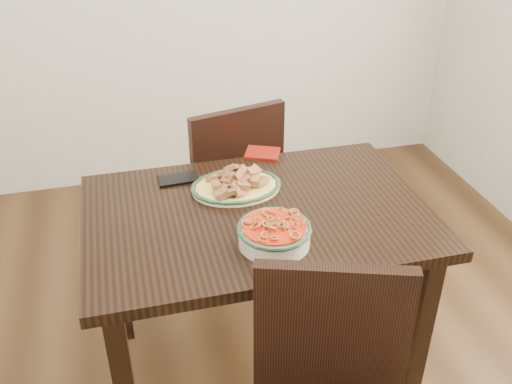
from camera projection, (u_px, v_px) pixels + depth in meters
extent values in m
cube|color=black|center=(257.00, 215.00, 1.92)|extent=(1.15, 0.77, 0.04)
cube|color=black|center=(419.00, 334.00, 1.96)|extent=(0.06, 0.06, 0.71)
cube|color=black|center=(117.00, 270.00, 2.26)|extent=(0.06, 0.06, 0.71)
cube|color=black|center=(351.00, 234.00, 2.47)|extent=(0.06, 0.06, 0.71)
cube|color=black|center=(221.00, 187.00, 2.67)|extent=(0.51, 0.51, 0.04)
cube|color=black|center=(238.00, 201.00, 2.98)|extent=(0.04, 0.04, 0.41)
cube|color=black|center=(177.00, 218.00, 2.84)|extent=(0.04, 0.04, 0.41)
cube|color=black|center=(270.00, 235.00, 2.72)|extent=(0.04, 0.04, 0.41)
cube|color=black|center=(205.00, 255.00, 2.59)|extent=(0.04, 0.04, 0.41)
cube|color=black|center=(238.00, 158.00, 2.40)|extent=(0.42, 0.14, 0.44)
cube|color=black|center=(331.00, 331.00, 1.54)|extent=(0.41, 0.17, 0.44)
ellipsoid|color=white|center=(236.00, 188.00, 2.02)|extent=(0.31, 0.24, 0.02)
ellipsoid|color=gold|center=(236.00, 186.00, 2.02)|extent=(0.30, 0.23, 0.01)
torus|color=#18361D|center=(236.00, 186.00, 2.01)|extent=(0.25, 0.25, 0.01)
cylinder|color=beige|center=(274.00, 235.00, 1.73)|extent=(0.22, 0.22, 0.06)
torus|color=#1B3D26|center=(274.00, 228.00, 1.72)|extent=(0.23, 0.23, 0.02)
cylinder|color=#B42108|center=(274.00, 227.00, 1.72)|extent=(0.20, 0.20, 0.01)
cube|color=black|center=(178.00, 179.00, 2.08)|extent=(0.15, 0.09, 0.01)
cube|color=maroon|center=(262.00, 153.00, 2.25)|extent=(0.16, 0.15, 0.01)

